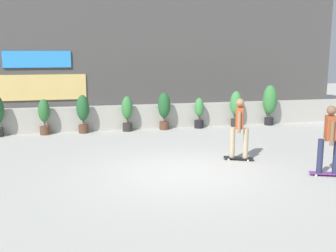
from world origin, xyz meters
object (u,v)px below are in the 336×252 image
at_px(skater_far_right, 239,126).
at_px(potted_plant_4, 164,108).
at_px(potted_plant_2, 83,111).
at_px(potted_plant_5, 199,112).
at_px(potted_plant_6, 236,106).
at_px(potted_plant_7, 270,102).
at_px(potted_plant_1, 44,115).
at_px(potted_plant_3, 127,112).
at_px(skater_mid_plaza, 329,137).

bearing_deg(skater_far_right, potted_plant_4, 102.57).
relative_size(potted_plant_2, potted_plant_5, 1.18).
height_order(potted_plant_6, potted_plant_7, potted_plant_7).
distance_m(potted_plant_2, potted_plant_5, 4.40).
bearing_deg(potted_plant_1, skater_far_right, -41.20).
bearing_deg(potted_plant_4, potted_plant_3, 180.00).
bearing_deg(skater_far_right, skater_mid_plaza, -49.92).
bearing_deg(potted_plant_4, skater_mid_plaza, -68.56).
relative_size(potted_plant_1, potted_plant_7, 0.79).
bearing_deg(skater_far_right, potted_plant_5, 86.10).
distance_m(potted_plant_1, potted_plant_7, 8.70).
distance_m(potted_plant_2, skater_far_right, 6.25).
bearing_deg(potted_plant_6, potted_plant_4, 180.00).
height_order(potted_plant_1, potted_plant_6, potted_plant_6).
bearing_deg(potted_plant_5, potted_plant_6, -0.00).
bearing_deg(potted_plant_7, potted_plant_5, 180.00).
relative_size(potted_plant_1, potted_plant_2, 0.92).
relative_size(potted_plant_6, skater_far_right, 0.82).
height_order(potted_plant_3, potted_plant_7, potted_plant_7).
bearing_deg(potted_plant_4, potted_plant_5, 0.00).
relative_size(potted_plant_2, potted_plant_3, 1.07).
distance_m(potted_plant_4, potted_plant_5, 1.40).
xyz_separation_m(potted_plant_6, skater_mid_plaza, (-0.32, -6.54, 0.14)).
xyz_separation_m(potted_plant_3, potted_plant_5, (2.79, 0.00, -0.11)).
height_order(potted_plant_6, skater_far_right, skater_far_right).
height_order(potted_plant_2, potted_plant_4, potted_plant_4).
bearing_deg(potted_plant_1, potted_plant_7, 0.00).
bearing_deg(potted_plant_5, potted_plant_7, -0.00).
xyz_separation_m(potted_plant_2, potted_plant_4, (3.01, 0.00, 0.02)).
height_order(potted_plant_4, skater_far_right, skater_far_right).
bearing_deg(skater_far_right, potted_plant_3, 117.43).
bearing_deg(skater_mid_plaza, potted_plant_5, 100.28).
relative_size(potted_plant_1, potted_plant_5, 1.09).
relative_size(potted_plant_4, potted_plant_6, 1.01).
distance_m(potted_plant_6, skater_mid_plaza, 6.55).
xyz_separation_m(potted_plant_3, potted_plant_6, (4.30, 0.00, 0.08)).
bearing_deg(potted_plant_2, skater_far_right, -49.37).
xyz_separation_m(potted_plant_1, potted_plant_7, (8.70, 0.00, 0.24)).
bearing_deg(skater_far_right, potted_plant_2, 130.63).
bearing_deg(skater_far_right, potted_plant_1, 138.80).
distance_m(potted_plant_2, potted_plant_7, 7.35).
bearing_deg(potted_plant_1, potted_plant_2, 0.00).
distance_m(potted_plant_3, potted_plant_7, 5.74).
xyz_separation_m(potted_plant_6, skater_far_right, (-1.83, -4.74, 0.14)).
height_order(potted_plant_2, skater_mid_plaza, skater_mid_plaza).
distance_m(potted_plant_3, potted_plant_5, 2.79).
xyz_separation_m(potted_plant_1, potted_plant_2, (1.35, 0.00, 0.09)).
bearing_deg(potted_plant_2, potted_plant_5, 0.00).
bearing_deg(potted_plant_3, skater_mid_plaza, -58.72).
bearing_deg(potted_plant_2, potted_plant_4, 0.00).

